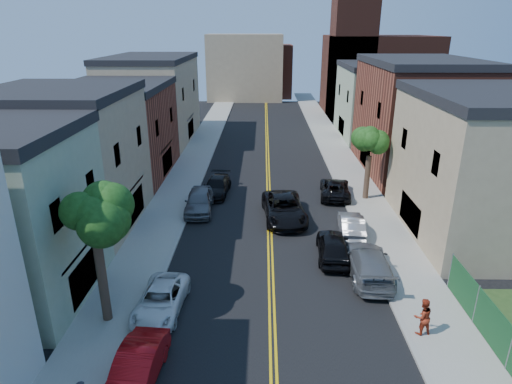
{
  "coord_description": "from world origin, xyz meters",
  "views": [
    {
      "loc": [
        -0.49,
        -3.22,
        13.25
      ],
      "look_at": [
        -0.99,
        26.3,
        2.0
      ],
      "focal_mm": 30.5,
      "sensor_mm": 36.0,
      "label": 1
    }
  ],
  "objects_px": {
    "red_sedan": "(137,369)",
    "black_suv_lane": "(284,208)",
    "silver_car_right": "(351,225)",
    "grey_car_left": "(199,201)",
    "pedestrian_right": "(423,316)",
    "dark_car_right_far": "(335,188)",
    "white_pickup": "(161,300)",
    "black_car_left": "(217,186)",
    "black_car_right": "(333,246)",
    "grey_car_right": "(369,263)"
  },
  "relations": [
    {
      "from": "grey_car_right",
      "to": "silver_car_right",
      "type": "relative_size",
      "value": 1.28
    },
    {
      "from": "dark_car_right_far",
      "to": "black_suv_lane",
      "type": "height_order",
      "value": "black_suv_lane"
    },
    {
      "from": "dark_car_right_far",
      "to": "black_car_right",
      "type": "bearing_deg",
      "value": 86.91
    },
    {
      "from": "dark_car_right_far",
      "to": "pedestrian_right",
      "type": "height_order",
      "value": "pedestrian_right"
    },
    {
      "from": "black_car_left",
      "to": "grey_car_left",
      "type": "bearing_deg",
      "value": -100.08
    },
    {
      "from": "white_pickup",
      "to": "black_car_right",
      "type": "xyz_separation_m",
      "value": [
        9.3,
        5.51,
        0.15
      ]
    },
    {
      "from": "red_sedan",
      "to": "dark_car_right_far",
      "type": "relative_size",
      "value": 0.87
    },
    {
      "from": "red_sedan",
      "to": "black_suv_lane",
      "type": "relative_size",
      "value": 0.71
    },
    {
      "from": "silver_car_right",
      "to": "black_car_left",
      "type": "bearing_deg",
      "value": -32.44
    },
    {
      "from": "black_car_right",
      "to": "black_suv_lane",
      "type": "distance_m",
      "value": 6.31
    },
    {
      "from": "red_sedan",
      "to": "black_car_left",
      "type": "distance_m",
      "value": 20.94
    },
    {
      "from": "red_sedan",
      "to": "black_suv_lane",
      "type": "height_order",
      "value": "black_suv_lane"
    },
    {
      "from": "black_car_left",
      "to": "silver_car_right",
      "type": "bearing_deg",
      "value": -32.78
    },
    {
      "from": "black_suv_lane",
      "to": "grey_car_left",
      "type": "bearing_deg",
      "value": 162.98
    },
    {
      "from": "white_pickup",
      "to": "silver_car_right",
      "type": "height_order",
      "value": "silver_car_right"
    },
    {
      "from": "pedestrian_right",
      "to": "dark_car_right_far",
      "type": "bearing_deg",
      "value": -98.87
    },
    {
      "from": "red_sedan",
      "to": "black_car_left",
      "type": "xyz_separation_m",
      "value": [
        1.02,
        20.91,
        -0.02
      ]
    },
    {
      "from": "grey_car_left",
      "to": "white_pickup",
      "type": "bearing_deg",
      "value": -93.36
    },
    {
      "from": "silver_car_right",
      "to": "pedestrian_right",
      "type": "xyz_separation_m",
      "value": [
        1.25,
        -10.31,
        0.33
      ]
    },
    {
      "from": "black_suv_lane",
      "to": "black_car_left",
      "type": "bearing_deg",
      "value": 132.25
    },
    {
      "from": "red_sedan",
      "to": "pedestrian_right",
      "type": "relative_size",
      "value": 2.46
    },
    {
      "from": "red_sedan",
      "to": "white_pickup",
      "type": "relative_size",
      "value": 0.95
    },
    {
      "from": "red_sedan",
      "to": "black_car_left",
      "type": "bearing_deg",
      "value": 91.31
    },
    {
      "from": "black_car_right",
      "to": "white_pickup",
      "type": "bearing_deg",
      "value": 34.3
    },
    {
      "from": "black_suv_lane",
      "to": "white_pickup",
      "type": "bearing_deg",
      "value": -125.49
    },
    {
      "from": "grey_car_right",
      "to": "silver_car_right",
      "type": "xyz_separation_m",
      "value": [
        0.0,
        5.23,
        -0.09
      ]
    },
    {
      "from": "dark_car_right_far",
      "to": "grey_car_right",
      "type": "bearing_deg",
      "value": 96.23
    },
    {
      "from": "grey_car_left",
      "to": "silver_car_right",
      "type": "height_order",
      "value": "grey_car_left"
    },
    {
      "from": "grey_car_right",
      "to": "dark_car_right_far",
      "type": "distance_m",
      "value": 12.41
    },
    {
      "from": "grey_car_left",
      "to": "pedestrian_right",
      "type": "bearing_deg",
      "value": -52.15
    },
    {
      "from": "dark_car_right_far",
      "to": "pedestrian_right",
      "type": "xyz_separation_m",
      "value": [
        1.25,
        -17.49,
        0.34
      ]
    },
    {
      "from": "red_sedan",
      "to": "silver_car_right",
      "type": "relative_size",
      "value": 1.01
    },
    {
      "from": "silver_car_right",
      "to": "black_suv_lane",
      "type": "distance_m",
      "value": 5.09
    },
    {
      "from": "silver_car_right",
      "to": "pedestrian_right",
      "type": "distance_m",
      "value": 10.39
    },
    {
      "from": "black_car_left",
      "to": "white_pickup",
      "type": "bearing_deg",
      "value": -89.45
    },
    {
      "from": "grey_car_left",
      "to": "pedestrian_right",
      "type": "height_order",
      "value": "pedestrian_right"
    },
    {
      "from": "dark_car_right_far",
      "to": "pedestrian_right",
      "type": "distance_m",
      "value": 17.54
    },
    {
      "from": "black_car_left",
      "to": "silver_car_right",
      "type": "relative_size",
      "value": 1.12
    },
    {
      "from": "white_pickup",
      "to": "grey_car_right",
      "type": "relative_size",
      "value": 0.83
    },
    {
      "from": "grey_car_left",
      "to": "red_sedan",
      "type": "bearing_deg",
      "value": -92.8
    },
    {
      "from": "white_pickup",
      "to": "black_suv_lane",
      "type": "distance_m",
      "value": 12.98
    },
    {
      "from": "red_sedan",
      "to": "silver_car_right",
      "type": "bearing_deg",
      "value": 54.95
    },
    {
      "from": "grey_car_right",
      "to": "pedestrian_right",
      "type": "distance_m",
      "value": 5.24
    },
    {
      "from": "grey_car_left",
      "to": "pedestrian_right",
      "type": "relative_size",
      "value": 2.8
    },
    {
      "from": "black_car_right",
      "to": "silver_car_right",
      "type": "relative_size",
      "value": 1.06
    },
    {
      "from": "white_pickup",
      "to": "dark_car_right_far",
      "type": "xyz_separation_m",
      "value": [
        11.0,
        15.87,
        0.07
      ]
    },
    {
      "from": "red_sedan",
      "to": "black_car_right",
      "type": "distance_m",
      "value": 13.74
    },
    {
      "from": "black_car_left",
      "to": "dark_car_right_far",
      "type": "height_order",
      "value": "black_car_left"
    },
    {
      "from": "white_pickup",
      "to": "black_car_left",
      "type": "relative_size",
      "value": 0.95
    },
    {
      "from": "black_car_left",
      "to": "grey_car_right",
      "type": "xyz_separation_m",
      "value": [
        9.88,
        -12.75,
        0.1
      ]
    }
  ]
}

